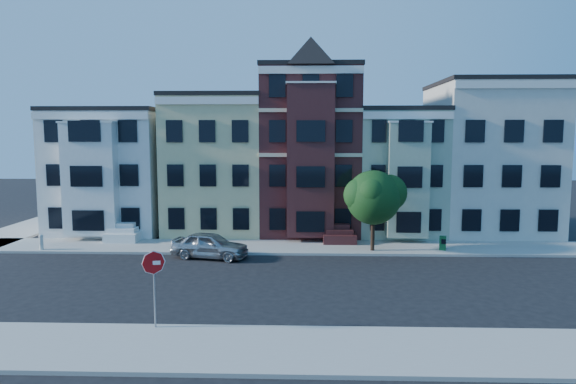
{
  "coord_description": "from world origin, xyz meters",
  "views": [
    {
      "loc": [
        -0.42,
        -24.76,
        7.35
      ],
      "look_at": [
        -1.32,
        3.47,
        4.2
      ],
      "focal_mm": 32.0,
      "sensor_mm": 36.0,
      "label": 1
    }
  ],
  "objects_px": {
    "street_tree": "(373,201)",
    "parked_car": "(210,245)",
    "newspaper_box": "(443,243)",
    "stop_sign": "(154,284)",
    "fire_hydrant": "(41,243)"
  },
  "relations": [
    {
      "from": "street_tree",
      "to": "fire_hydrant",
      "type": "bearing_deg",
      "value": -178.78
    },
    {
      "from": "street_tree",
      "to": "parked_car",
      "type": "distance_m",
      "value": 10.38
    },
    {
      "from": "parked_car",
      "to": "newspaper_box",
      "type": "bearing_deg",
      "value": -69.51
    },
    {
      "from": "fire_hydrant",
      "to": "street_tree",
      "type": "bearing_deg",
      "value": 1.22
    },
    {
      "from": "stop_sign",
      "to": "fire_hydrant",
      "type": "bearing_deg",
      "value": 118.67
    },
    {
      "from": "parked_car",
      "to": "street_tree",
      "type": "bearing_deg",
      "value": -67.39
    },
    {
      "from": "street_tree",
      "to": "newspaper_box",
      "type": "height_order",
      "value": "street_tree"
    },
    {
      "from": "newspaper_box",
      "to": "fire_hydrant",
      "type": "height_order",
      "value": "newspaper_box"
    },
    {
      "from": "street_tree",
      "to": "stop_sign",
      "type": "bearing_deg",
      "value": -126.71
    },
    {
      "from": "street_tree",
      "to": "parked_car",
      "type": "height_order",
      "value": "street_tree"
    },
    {
      "from": "street_tree",
      "to": "stop_sign",
      "type": "xyz_separation_m",
      "value": [
        -9.88,
        -13.25,
        -1.46
      ]
    },
    {
      "from": "street_tree",
      "to": "stop_sign",
      "type": "distance_m",
      "value": 16.59
    },
    {
      "from": "newspaper_box",
      "to": "street_tree",
      "type": "bearing_deg",
      "value": -158.28
    },
    {
      "from": "newspaper_box",
      "to": "fire_hydrant",
      "type": "bearing_deg",
      "value": -159.8
    },
    {
      "from": "newspaper_box",
      "to": "stop_sign",
      "type": "bearing_deg",
      "value": -118.04
    }
  ]
}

